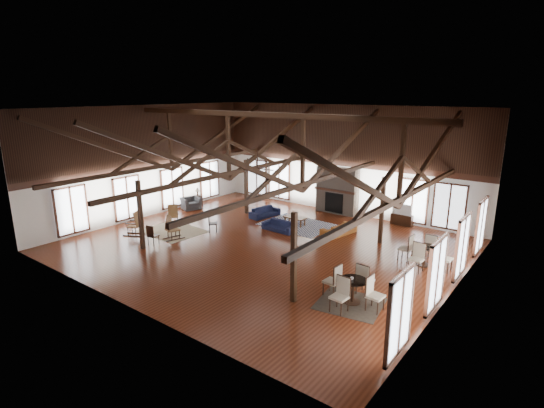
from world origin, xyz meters
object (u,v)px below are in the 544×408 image
Objects in this scene: sofa_navy_left at (265,212)px; cafe_table_near at (353,287)px; coffee_table at (295,218)px; armchair at (191,203)px; sofa_orange at (339,229)px; cafe_table_far at (425,252)px; tv_console at (402,219)px; sofa_navy_front at (279,226)px.

cafe_table_near is (8.34, -6.00, 0.30)m from sofa_navy_left.
armchair is (-6.62, -1.11, -0.05)m from coffee_table.
sofa_orange is 0.89× the size of cafe_table_near.
coffee_table is 1.11× the size of armchair.
cafe_table_far is (9.19, -1.50, 0.29)m from sofa_navy_left.
armchair is 13.65m from cafe_table_far.
cafe_table_far is at bearing -89.29° from sofa_navy_left.
cafe_table_far reaches higher than tv_console.
cafe_table_near is (12.79, -4.64, 0.22)m from armchair.
sofa_navy_front is 0.98× the size of sofa_navy_left.
sofa_navy_front is 2.93m from sofa_orange.
sofa_navy_front is 1.57× the size of tv_console.
cafe_table_far reaches higher than armchair.
coffee_table is at bearing 169.99° from cafe_table_far.
sofa_navy_left reaches higher than coffee_table.
sofa_navy_left is 1.71× the size of armchair.
coffee_table is (2.17, -0.26, 0.12)m from sofa_navy_left.
tv_console is at bearing 162.90° from sofa_orange.
armchair is 0.94× the size of tv_console.
armchair is (-4.45, -1.36, 0.08)m from sofa_navy_left.
sofa_orange is at bearing 122.23° from cafe_table_near.
armchair is 0.49× the size of cafe_table_far.
cafe_table_far is 5.37m from tv_console.
sofa_orange reaches higher than coffee_table.
sofa_navy_left is at bearing 173.34° from coffee_table.
coffee_table is 5.55m from tv_console.
sofa_navy_front is at bearing -95.14° from coffee_table.
sofa_orange reaches higher than sofa_navy_front.
cafe_table_far reaches higher than sofa_navy_front.
cafe_table_near is at bearing -33.74° from sofa_navy_front.
sofa_navy_front is 7.73m from cafe_table_near.
cafe_table_far is at bearing 79.23° from cafe_table_near.
sofa_navy_front is 0.81× the size of cafe_table_far.
sofa_orange is (2.62, 1.30, 0.03)m from sofa_navy_front.
sofa_orange is 1.85× the size of armchair.
cafe_table_near is 1.96× the size of tv_console.
sofa_navy_front is 0.90× the size of sofa_orange.
sofa_navy_left is at bearing 170.75° from cafe_table_far.
sofa_orange is 9.21m from armchair.
armchair is at bearing -70.78° from sofa_orange.
cafe_table_near reaches higher than coffee_table.
tv_console reaches higher than coffee_table.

